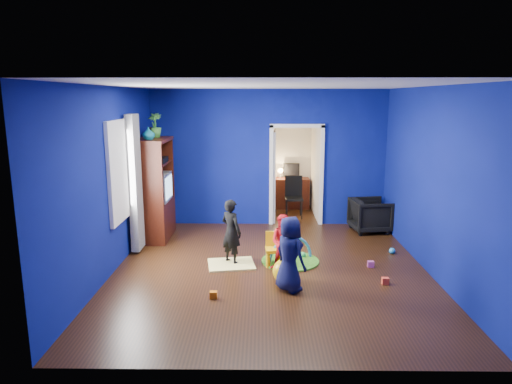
{
  "coord_description": "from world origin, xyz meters",
  "views": [
    {
      "loc": [
        -0.15,
        -6.93,
        2.73
      ],
      "look_at": [
        -0.24,
        0.4,
        1.2
      ],
      "focal_mm": 32.0,
      "sensor_mm": 36.0,
      "label": 1
    }
  ],
  "objects_px": {
    "tv_armoire": "(155,189)",
    "child_black": "(231,232)",
    "child_navy": "(290,254)",
    "play_mat": "(290,261)",
    "hopper_ball": "(285,271)",
    "kid_chair": "(274,251)",
    "crt_tv": "(157,187)",
    "toddler_red": "(284,243)",
    "study_desk": "(291,193)",
    "vase": "(148,134)",
    "armchair": "(370,215)",
    "folding_chair": "(294,198)"
  },
  "relations": [
    {
      "from": "hopper_ball",
      "to": "kid_chair",
      "type": "relative_size",
      "value": 0.75
    },
    {
      "from": "study_desk",
      "to": "folding_chair",
      "type": "bearing_deg",
      "value": -90.0
    },
    {
      "from": "armchair",
      "to": "hopper_ball",
      "type": "relative_size",
      "value": 2.02
    },
    {
      "from": "child_black",
      "to": "folding_chair",
      "type": "height_order",
      "value": "child_black"
    },
    {
      "from": "hopper_ball",
      "to": "kid_chair",
      "type": "height_order",
      "value": "kid_chair"
    },
    {
      "from": "child_black",
      "to": "kid_chair",
      "type": "relative_size",
      "value": 2.19
    },
    {
      "from": "child_black",
      "to": "study_desk",
      "type": "xyz_separation_m",
      "value": [
        1.25,
        3.95,
        -0.17
      ]
    },
    {
      "from": "child_navy",
      "to": "play_mat",
      "type": "height_order",
      "value": "child_navy"
    },
    {
      "from": "kid_chair",
      "to": "study_desk",
      "type": "distance_m",
      "value": 4.08
    },
    {
      "from": "kid_chair",
      "to": "play_mat",
      "type": "bearing_deg",
      "value": 28.24
    },
    {
      "from": "child_black",
      "to": "toddler_red",
      "type": "distance_m",
      "value": 0.91
    },
    {
      "from": "study_desk",
      "to": "child_navy",
      "type": "bearing_deg",
      "value": -93.9
    },
    {
      "from": "toddler_red",
      "to": "study_desk",
      "type": "relative_size",
      "value": 1.04
    },
    {
      "from": "vase",
      "to": "hopper_ball",
      "type": "bearing_deg",
      "value": -38.58
    },
    {
      "from": "vase",
      "to": "tv_armoire",
      "type": "bearing_deg",
      "value": 90.0
    },
    {
      "from": "crt_tv",
      "to": "play_mat",
      "type": "bearing_deg",
      "value": -27.8
    },
    {
      "from": "child_navy",
      "to": "tv_armoire",
      "type": "bearing_deg",
      "value": 5.81
    },
    {
      "from": "crt_tv",
      "to": "child_black",
      "type": "bearing_deg",
      "value": -42.51
    },
    {
      "from": "tv_armoire",
      "to": "child_black",
      "type": "bearing_deg",
      "value": -41.77
    },
    {
      "from": "vase",
      "to": "crt_tv",
      "type": "relative_size",
      "value": 0.34
    },
    {
      "from": "toddler_red",
      "to": "hopper_ball",
      "type": "relative_size",
      "value": 2.44
    },
    {
      "from": "child_navy",
      "to": "play_mat",
      "type": "distance_m",
      "value": 1.28
    },
    {
      "from": "toddler_red",
      "to": "kid_chair",
      "type": "distance_m",
      "value": 0.32
    },
    {
      "from": "crt_tv",
      "to": "hopper_ball",
      "type": "bearing_deg",
      "value": -43.13
    },
    {
      "from": "armchair",
      "to": "folding_chair",
      "type": "bearing_deg",
      "value": 45.85
    },
    {
      "from": "toddler_red",
      "to": "armchair",
      "type": "bearing_deg",
      "value": 60.59
    },
    {
      "from": "folding_chair",
      "to": "child_black",
      "type": "bearing_deg",
      "value": -112.64
    },
    {
      "from": "crt_tv",
      "to": "kid_chair",
      "type": "height_order",
      "value": "crt_tv"
    },
    {
      "from": "toddler_red",
      "to": "crt_tv",
      "type": "xyz_separation_m",
      "value": [
        -2.39,
        1.7,
        0.56
      ]
    },
    {
      "from": "toddler_red",
      "to": "tv_armoire",
      "type": "relative_size",
      "value": 0.47
    },
    {
      "from": "vase",
      "to": "folding_chair",
      "type": "bearing_deg",
      "value": 33.76
    },
    {
      "from": "child_black",
      "to": "play_mat",
      "type": "relative_size",
      "value": 1.13
    },
    {
      "from": "tv_armoire",
      "to": "play_mat",
      "type": "relative_size",
      "value": 2.02
    },
    {
      "from": "toddler_red",
      "to": "study_desk",
      "type": "xyz_separation_m",
      "value": [
        0.39,
        4.25,
        -0.08
      ]
    },
    {
      "from": "vase",
      "to": "tv_armoire",
      "type": "distance_m",
      "value": 1.14
    },
    {
      "from": "vase",
      "to": "armchair",
      "type": "bearing_deg",
      "value": 10.3
    },
    {
      "from": "play_mat",
      "to": "folding_chair",
      "type": "height_order",
      "value": "folding_chair"
    },
    {
      "from": "tv_armoire",
      "to": "crt_tv",
      "type": "xyz_separation_m",
      "value": [
        0.04,
        0.0,
        0.04
      ]
    },
    {
      "from": "armchair",
      "to": "crt_tv",
      "type": "xyz_separation_m",
      "value": [
        -4.28,
        -0.49,
        0.68
      ]
    },
    {
      "from": "toddler_red",
      "to": "kid_chair",
      "type": "bearing_deg",
      "value": 138.26
    },
    {
      "from": "crt_tv",
      "to": "kid_chair",
      "type": "relative_size",
      "value": 1.4
    },
    {
      "from": "folding_chair",
      "to": "kid_chair",
      "type": "bearing_deg",
      "value": -99.88
    },
    {
      "from": "child_navy",
      "to": "play_mat",
      "type": "xyz_separation_m",
      "value": [
        0.08,
        1.16,
        -0.53
      ]
    },
    {
      "from": "kid_chair",
      "to": "play_mat",
      "type": "xyz_separation_m",
      "value": [
        0.28,
        0.17,
        -0.24
      ]
    },
    {
      "from": "armchair",
      "to": "crt_tv",
      "type": "relative_size",
      "value": 1.08
    },
    {
      "from": "kid_chair",
      "to": "crt_tv",
      "type": "bearing_deg",
      "value": 142.77
    },
    {
      "from": "tv_armoire",
      "to": "hopper_ball",
      "type": "height_order",
      "value": "tv_armoire"
    },
    {
      "from": "play_mat",
      "to": "tv_armoire",
      "type": "bearing_deg",
      "value": 152.57
    },
    {
      "from": "hopper_ball",
      "to": "child_navy",
      "type": "bearing_deg",
      "value": -78.69
    },
    {
      "from": "kid_chair",
      "to": "play_mat",
      "type": "distance_m",
      "value": 0.4
    }
  ]
}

